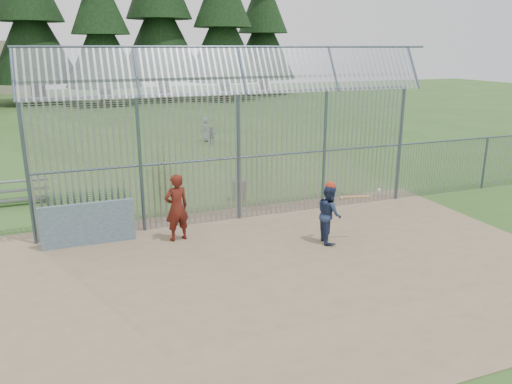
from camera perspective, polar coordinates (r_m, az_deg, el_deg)
name	(u,v)px	position (r m, az deg, el deg)	size (l,w,h in m)	color
ground	(284,261)	(12.99, 3.20, -7.83)	(120.00, 120.00, 0.00)	#2D511E
dirt_infield	(292,268)	(12.57, 4.14, -8.65)	(14.00, 10.00, 0.02)	#756047
dugout_wall	(88,224)	(14.47, -18.64, -3.49)	(2.50, 0.12, 1.20)	#38566B
batter	(329,214)	(13.99, 8.37, -2.49)	(0.80, 0.62, 1.65)	navy
onlooker	(177,207)	(14.11, -9.06, -1.76)	(0.70, 0.46, 1.92)	maroon
bg_kid_standing	(206,129)	(29.25, -5.75, 7.12)	(0.68, 0.44, 1.40)	gray
bg_kid_seated	(212,136)	(28.28, -5.07, 6.42)	(0.59, 0.24, 1.00)	slate
batting_gear	(336,188)	(13.83, 9.16, 0.43)	(1.81, 0.43, 0.52)	#B62E18
trash_can	(239,190)	(17.78, -1.93, 0.20)	(0.56, 0.56, 0.82)	gray
bleacher	(3,193)	(19.48, -26.97, -0.09)	(3.00, 0.95, 0.72)	slate
backstop_fence	(293,143)	(16.01, 4.23, 5.64)	(20.09, 0.81, 5.30)	#47566B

